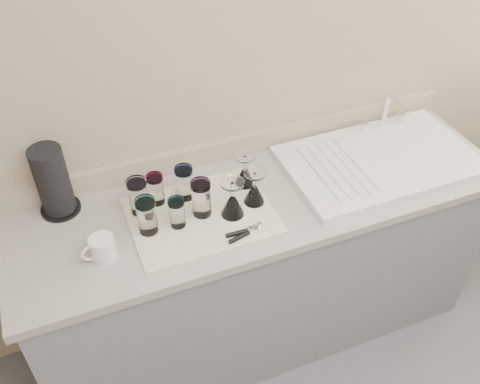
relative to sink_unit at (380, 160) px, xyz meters
name	(u,v)px	position (x,y,z in m)	size (l,w,h in m)	color
counter_unit	(261,267)	(-0.55, 0.00, -0.47)	(2.06, 0.62, 0.90)	slate
sink_unit	(380,160)	(0.00, 0.00, 0.00)	(0.82, 0.50, 0.22)	white
dish_towel	(201,215)	(-0.83, -0.02, -0.02)	(0.55, 0.42, 0.01)	white
tumbler_teal	(138,196)	(-1.04, 0.08, 0.07)	(0.08, 0.08, 0.15)	white
tumbler_cyan	(156,189)	(-0.96, 0.11, 0.06)	(0.07, 0.07, 0.13)	white
tumbler_purple	(184,182)	(-0.85, 0.10, 0.06)	(0.07, 0.07, 0.15)	white
tumbler_magenta	(147,216)	(-1.04, -0.03, 0.07)	(0.08, 0.08, 0.15)	white
tumbler_blue	(177,213)	(-0.93, -0.04, 0.05)	(0.06, 0.06, 0.13)	white
tumbler_lavender	(201,198)	(-0.82, -0.02, 0.07)	(0.08, 0.08, 0.16)	white
goblet_back_right	(245,174)	(-0.60, 0.09, 0.04)	(0.08, 0.08, 0.15)	white
goblet_front_left	(233,203)	(-0.71, -0.06, 0.04)	(0.09, 0.09, 0.16)	white
goblet_front_right	(254,192)	(-0.61, -0.03, 0.04)	(0.08, 0.08, 0.15)	white
can_opener	(245,233)	(-0.71, -0.19, 0.00)	(0.14, 0.05, 0.02)	silver
white_mug	(102,248)	(-1.22, -0.09, 0.03)	(0.13, 0.10, 0.09)	white
paper_towel_roll	(53,182)	(-1.33, 0.22, 0.12)	(0.16, 0.16, 0.29)	black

